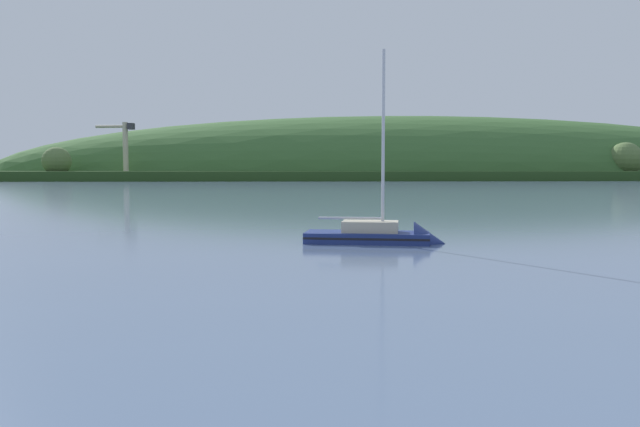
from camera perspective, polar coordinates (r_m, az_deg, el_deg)
The scene contains 3 objects.
far_shoreline_hill at distance 262.03m, azimuth 7.76°, elevation 3.11°, with size 429.24×119.05×49.92m.
dockside_crane at distance 229.45m, azimuth -16.88°, elevation 5.19°, with size 13.43×4.97×19.71m.
sailboat_midwater_white at distance 35.37m, azimuth 5.75°, elevation -2.33°, with size 7.94×4.12×11.60m.
Camera 1 is at (-2.51, -1.37, 4.07)m, focal length 36.17 mm.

